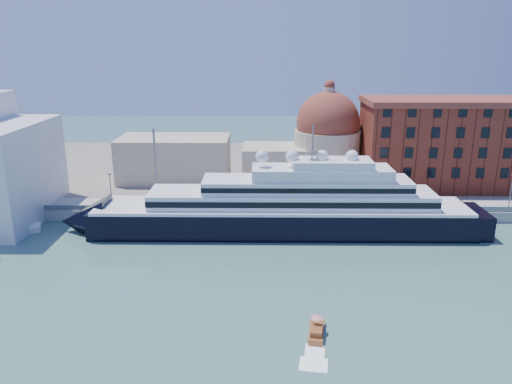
{
  "coord_description": "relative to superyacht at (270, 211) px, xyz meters",
  "views": [
    {
      "loc": [
        4.02,
        -76.64,
        38.77
      ],
      "look_at": [
        2.97,
        18.0,
        10.4
      ],
      "focal_mm": 35.0,
      "sensor_mm": 36.0,
      "label": 1
    }
  ],
  "objects": [
    {
      "name": "lamp_posts",
      "position": [
        -18.47,
        9.27,
        5.21
      ],
      "size": [
        120.8,
        2.4,
        18.0
      ],
      "color": "slate",
      "rests_on": "quay"
    },
    {
      "name": "superyacht",
      "position": [
        0.0,
        0.0,
        0.0
      ],
      "size": [
        89.77,
        12.44,
        26.83
      ],
      "color": "black",
      "rests_on": "ground"
    },
    {
      "name": "quay",
      "position": [
        -5.8,
        11.0,
        -3.38
      ],
      "size": [
        180.0,
        10.0,
        2.5
      ],
      "primitive_type": "cube",
      "color": "gray",
      "rests_on": "ground"
    },
    {
      "name": "service_barge",
      "position": [
        -54.44,
        -1.12,
        -3.9
      ],
      "size": [
        11.88,
        7.27,
        2.54
      ],
      "rotation": [
        0.0,
        0.0,
        0.34
      ],
      "color": "white",
      "rests_on": "ground"
    },
    {
      "name": "land",
      "position": [
        -5.8,
        52.0,
        -3.63
      ],
      "size": [
        260.0,
        72.0,
        2.0
      ],
      "primitive_type": "cube",
      "color": "slate",
      "rests_on": "ground"
    },
    {
      "name": "ground",
      "position": [
        -5.8,
        -23.0,
        -4.63
      ],
      "size": [
        400.0,
        400.0,
        0.0
      ],
      "primitive_type": "plane",
      "color": "#3B6663",
      "rests_on": "ground"
    },
    {
      "name": "warehouse",
      "position": [
        46.2,
        29.0,
        9.16
      ],
      "size": [
        43.0,
        19.0,
        23.25
      ],
      "color": "maroon",
      "rests_on": "land"
    },
    {
      "name": "church",
      "position": [
        0.59,
        34.72,
        6.28
      ],
      "size": [
        66.0,
        18.0,
        25.5
      ],
      "color": "beige",
      "rests_on": "land"
    },
    {
      "name": "water_taxi",
      "position": [
        5.93,
        -39.19,
        -3.96
      ],
      "size": [
        2.89,
        6.15,
        2.81
      ],
      "rotation": [
        0.0,
        0.0,
        -0.16
      ],
      "color": "brown",
      "rests_on": "ground"
    },
    {
      "name": "quay_fence",
      "position": [
        -5.8,
        6.5,
        -1.53
      ],
      "size": [
        180.0,
        0.1,
        1.2
      ],
      "primitive_type": "cube",
      "color": "slate",
      "rests_on": "quay"
    }
  ]
}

